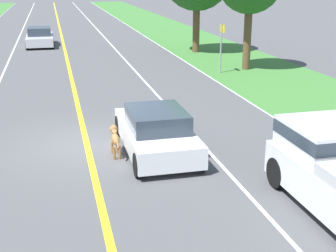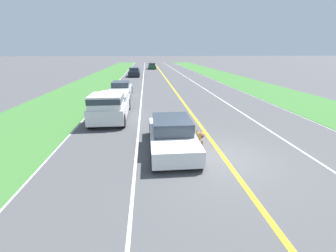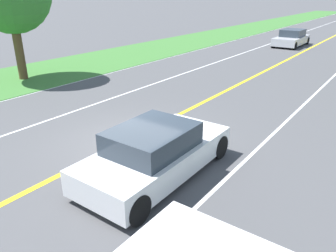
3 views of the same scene
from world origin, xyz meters
TOP-DOWN VIEW (x-y plane):
  - ground_plane at (0.00, 0.00)m, footprint 400.00×400.00m
  - centre_divider_line at (0.00, 0.00)m, footprint 0.18×160.00m
  - lane_edge_line_right at (7.00, 0.00)m, footprint 0.14×160.00m
  - lane_dash_same_dir at (3.50, 0.00)m, footprint 0.10×160.00m
  - ego_car at (1.97, -1.16)m, footprint 1.89×4.31m
  - dog at (0.75, -1.16)m, footprint 0.24×1.22m
  - oncoming_car at (-1.69, 22.27)m, footprint 1.94×4.54m
  - street_sign at (7.84, 9.42)m, footprint 0.11×0.64m

SIDE VIEW (x-z plane):
  - ground_plane at x=0.00m, z-range 0.00..0.00m
  - centre_divider_line at x=0.00m, z-range 0.00..0.01m
  - lane_edge_line_right at x=7.00m, z-range 0.00..0.01m
  - lane_dash_same_dir at x=3.50m, z-range 0.00..0.01m
  - dog at x=0.75m, z-range 0.11..0.96m
  - oncoming_car at x=-1.69m, z-range -0.05..1.29m
  - ego_car at x=1.97m, z-range -0.04..1.29m
  - street_sign at x=7.84m, z-range 0.33..2.95m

